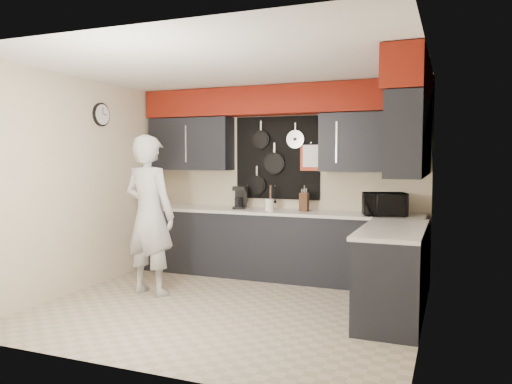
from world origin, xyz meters
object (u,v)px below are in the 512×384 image
at_px(coffee_maker, 240,197).
at_px(person, 149,215).
at_px(microwave, 384,204).
at_px(utensil_crock, 270,205).
at_px(knife_block, 304,202).

bearing_deg(coffee_maker, person, -132.81).
bearing_deg(microwave, utensil_crock, 160.96).
relative_size(coffee_maker, person, 0.16).
xyz_separation_m(knife_block, utensil_crock, (-0.46, -0.08, -0.04)).
distance_m(microwave, coffee_maker, 1.99).
distance_m(microwave, utensil_crock, 1.52).
bearing_deg(coffee_maker, utensil_crock, -27.55).
relative_size(knife_block, utensil_crock, 1.55).
distance_m(utensil_crock, coffee_maker, 0.48).
xyz_separation_m(utensil_crock, person, (-1.05, -1.28, -0.05)).
distance_m(knife_block, coffee_maker, 0.93).
bearing_deg(person, utensil_crock, -121.54).
distance_m(microwave, knife_block, 1.07).
relative_size(knife_block, coffee_maker, 0.77).
height_order(microwave, person, person).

